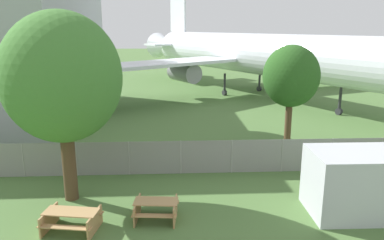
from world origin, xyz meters
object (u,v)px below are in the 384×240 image
Objects in this scene: portable_cabin at (371,183)px; picnic_bench_open_grass at (156,208)px; picnic_bench_near_cabin at (72,218)px; tree_near_hangar at (291,77)px; tree_left_of_cabin at (62,78)px; airplane at (251,54)px.

picnic_bench_open_grass is (-8.33, -0.11, -0.78)m from portable_cabin.
picnic_bench_near_cabin is 0.35× the size of tree_near_hangar.
tree_near_hangar is (-0.70, 8.41, 3.04)m from portable_cabin.
tree_left_of_cabin is at bearing -149.85° from tree_near_hangar.
tree_near_hangar is 13.10m from tree_left_of_cabin.
tree_near_hangar is at bearing 40.80° from picnic_bench_near_cabin.
airplane is 4.97× the size of tree_left_of_cabin.
tree_left_of_cabin is (-12.00, 1.84, 3.92)m from portable_cabin.
tree_left_of_cabin reaches higher than picnic_bench_near_cabin.
airplane is 18.30× the size of picnic_bench_near_cabin.
airplane is at bearing 62.63° from tree_left_of_cabin.
tree_left_of_cabin reaches higher than tree_near_hangar.
portable_cabin reaches higher than picnic_bench_open_grass.
picnic_bench_near_cabin is (-11.98, -27.06, -3.87)m from airplane.
picnic_bench_open_grass is at bearing -178.53° from portable_cabin.
portable_cabin is 2.23× the size of picnic_bench_near_cabin.
portable_cabin reaches higher than picnic_bench_near_cabin.
tree_near_hangar reaches higher than picnic_bench_open_grass.
tree_left_of_cabin is (-11.30, -6.57, 0.88)m from tree_near_hangar.
airplane is at bearing 71.21° from picnic_bench_open_grass.
airplane is at bearing 89.32° from portable_cabin.
tree_near_hangar is (10.62, 9.17, 3.81)m from picnic_bench_near_cabin.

